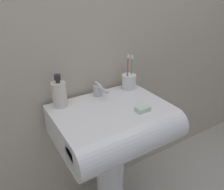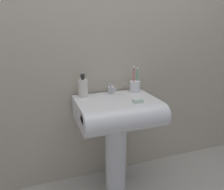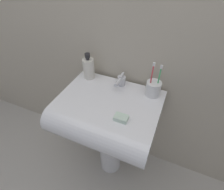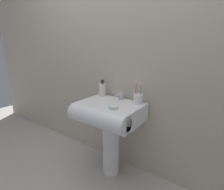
% 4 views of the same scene
% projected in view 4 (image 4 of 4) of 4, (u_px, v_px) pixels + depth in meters
% --- Properties ---
extents(ground_plane, '(6.00, 6.00, 0.00)m').
position_uv_depth(ground_plane, '(111.00, 171.00, 1.81)').
color(ground_plane, '#ADA89E').
rests_on(ground_plane, ground).
extents(wall_back, '(5.00, 0.05, 2.40)m').
position_uv_depth(wall_back, '(126.00, 52.00, 1.67)').
color(wall_back, '#B7AD99').
rests_on(wall_back, ground).
extents(sink_pedestal, '(0.16, 0.16, 0.59)m').
position_uv_depth(sink_pedestal, '(111.00, 146.00, 1.73)').
color(sink_pedestal, white).
rests_on(sink_pedestal, ground).
extents(sink_basin, '(0.58, 0.47, 0.16)m').
position_uv_depth(sink_basin, '(107.00, 113.00, 1.58)').
color(sink_basin, white).
rests_on(sink_basin, sink_pedestal).
extents(faucet, '(0.05, 0.12, 0.07)m').
position_uv_depth(faucet, '(120.00, 96.00, 1.70)').
color(faucet, silver).
rests_on(faucet, sink_basin).
extents(toothbrush_cup, '(0.08, 0.08, 0.21)m').
position_uv_depth(toothbrush_cup, '(138.00, 99.00, 1.58)').
color(toothbrush_cup, white).
rests_on(toothbrush_cup, sink_basin).
extents(soap_bottle, '(0.07, 0.07, 0.17)m').
position_uv_depth(soap_bottle, '(103.00, 90.00, 1.82)').
color(soap_bottle, silver).
rests_on(soap_bottle, sink_basin).
extents(bar_soap, '(0.07, 0.05, 0.02)m').
position_uv_depth(bar_soap, '(113.00, 108.00, 1.45)').
color(bar_soap, silver).
rests_on(bar_soap, sink_basin).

